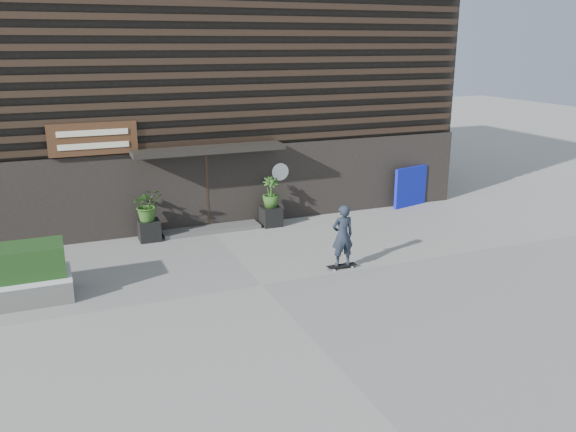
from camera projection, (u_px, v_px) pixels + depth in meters
name	position (u px, v px, depth m)	size (l,w,h in m)	color
ground	(262.00, 285.00, 14.11)	(80.00, 80.00, 0.00)	gray
entrance_step	(211.00, 229.00, 18.17)	(3.00, 0.80, 0.12)	#4D4D4A
planter_pot_left	(149.00, 230.00, 17.23)	(0.60, 0.60, 0.60)	black
bamboo_left	(148.00, 205.00, 17.01)	(0.86, 0.75, 0.96)	#2D591E
planter_pot_right	(271.00, 216.00, 18.62)	(0.60, 0.60, 0.60)	black
bamboo_right	(271.00, 192.00, 18.40)	(0.54, 0.54, 0.96)	#2D591E
blue_tarp	(410.00, 187.00, 20.73)	(1.50, 0.12, 1.40)	#0D16B4
building	(169.00, 87.00, 21.81)	(18.00, 11.00, 8.00)	black
skateboarder	(343.00, 236.00, 14.89)	(0.78, 0.41, 1.69)	black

